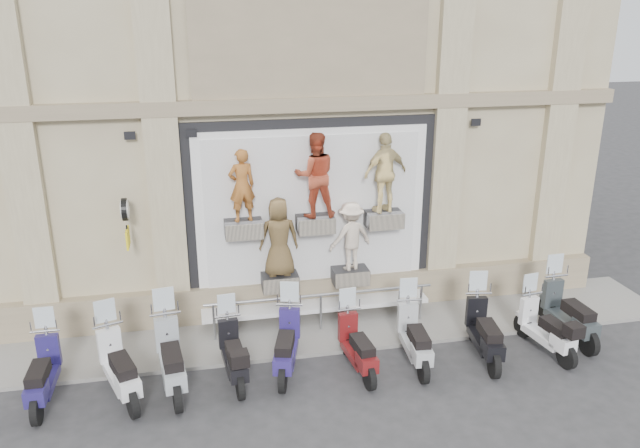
{
  "coord_description": "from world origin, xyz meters",
  "views": [
    {
      "loc": [
        -2.54,
        -9.92,
        6.72
      ],
      "look_at": [
        -0.04,
        1.9,
        2.55
      ],
      "focal_mm": 35.0,
      "sensor_mm": 36.0,
      "label": 1
    }
  ],
  "objects_px": {
    "scooter_e": "(286,334)",
    "scooter_j": "(570,302)",
    "clock_sign_bracket": "(126,216)",
    "scooter_g": "(415,328)",
    "scooter_i": "(547,319)",
    "scooter_h": "(485,321)",
    "scooter_d": "(233,344)",
    "guard_rail": "(321,313)",
    "scooter_f": "(357,336)",
    "scooter_c": "(170,346)",
    "scooter_b": "(118,356)",
    "scooter_a": "(41,362)"
  },
  "relations": [
    {
      "from": "scooter_d",
      "to": "scooter_g",
      "type": "xyz_separation_m",
      "value": [
        3.56,
        -0.17,
        0.03
      ]
    },
    {
      "from": "scooter_c",
      "to": "scooter_j",
      "type": "height_order",
      "value": "scooter_c"
    },
    {
      "from": "clock_sign_bracket",
      "to": "scooter_i",
      "type": "distance_m",
      "value": 8.77
    },
    {
      "from": "scooter_f",
      "to": "scooter_h",
      "type": "relative_size",
      "value": 0.92
    },
    {
      "from": "scooter_g",
      "to": "scooter_h",
      "type": "height_order",
      "value": "scooter_h"
    },
    {
      "from": "clock_sign_bracket",
      "to": "scooter_d",
      "type": "xyz_separation_m",
      "value": [
        1.89,
        -1.9,
        -2.05
      ]
    },
    {
      "from": "guard_rail",
      "to": "scooter_c",
      "type": "bearing_deg",
      "value": -154.7
    },
    {
      "from": "clock_sign_bracket",
      "to": "scooter_j",
      "type": "distance_m",
      "value": 9.42
    },
    {
      "from": "scooter_e",
      "to": "scooter_g",
      "type": "distance_m",
      "value": 2.54
    },
    {
      "from": "clock_sign_bracket",
      "to": "scooter_j",
      "type": "xyz_separation_m",
      "value": [
        9.03,
        -1.79,
        -1.97
      ]
    },
    {
      "from": "guard_rail",
      "to": "scooter_c",
      "type": "height_order",
      "value": "scooter_c"
    },
    {
      "from": "scooter_f",
      "to": "scooter_j",
      "type": "relative_size",
      "value": 0.9
    },
    {
      "from": "scooter_h",
      "to": "scooter_e",
      "type": "bearing_deg",
      "value": -175.86
    },
    {
      "from": "scooter_a",
      "to": "scooter_d",
      "type": "distance_m",
      "value": 3.39
    },
    {
      "from": "scooter_i",
      "to": "guard_rail",
      "type": "bearing_deg",
      "value": 149.44
    },
    {
      "from": "scooter_c",
      "to": "scooter_d",
      "type": "xyz_separation_m",
      "value": [
        1.15,
        0.05,
        -0.11
      ]
    },
    {
      "from": "clock_sign_bracket",
      "to": "scooter_d",
      "type": "height_order",
      "value": "clock_sign_bracket"
    },
    {
      "from": "scooter_d",
      "to": "scooter_e",
      "type": "xyz_separation_m",
      "value": [
        1.04,
        0.08,
        0.05
      ]
    },
    {
      "from": "scooter_b",
      "to": "scooter_c",
      "type": "relative_size",
      "value": 0.96
    },
    {
      "from": "guard_rail",
      "to": "scooter_h",
      "type": "distance_m",
      "value": 3.47
    },
    {
      "from": "clock_sign_bracket",
      "to": "scooter_g",
      "type": "xyz_separation_m",
      "value": [
        5.46,
        -2.07,
        -2.02
      ]
    },
    {
      "from": "clock_sign_bracket",
      "to": "scooter_h",
      "type": "bearing_deg",
      "value": -17.43
    },
    {
      "from": "clock_sign_bracket",
      "to": "scooter_g",
      "type": "relative_size",
      "value": 0.53
    },
    {
      "from": "scooter_c",
      "to": "scooter_d",
      "type": "relative_size",
      "value": 1.15
    },
    {
      "from": "guard_rail",
      "to": "scooter_b",
      "type": "height_order",
      "value": "scooter_b"
    },
    {
      "from": "scooter_f",
      "to": "scooter_e",
      "type": "bearing_deg",
      "value": 162.97
    },
    {
      "from": "scooter_e",
      "to": "scooter_j",
      "type": "bearing_deg",
      "value": 15.64
    },
    {
      "from": "scooter_b",
      "to": "scooter_j",
      "type": "xyz_separation_m",
      "value": [
        9.2,
        0.25,
        0.01
      ]
    },
    {
      "from": "scooter_e",
      "to": "scooter_g",
      "type": "bearing_deg",
      "value": 9.6
    },
    {
      "from": "scooter_b",
      "to": "scooter_g",
      "type": "distance_m",
      "value": 5.63
    },
    {
      "from": "guard_rail",
      "to": "scooter_j",
      "type": "relative_size",
      "value": 2.46
    },
    {
      "from": "scooter_i",
      "to": "scooter_j",
      "type": "height_order",
      "value": "scooter_j"
    },
    {
      "from": "scooter_f",
      "to": "scooter_j",
      "type": "height_order",
      "value": "scooter_j"
    },
    {
      "from": "scooter_b",
      "to": "scooter_j",
      "type": "height_order",
      "value": "scooter_j"
    },
    {
      "from": "scooter_b",
      "to": "scooter_j",
      "type": "distance_m",
      "value": 9.21
    },
    {
      "from": "scooter_b",
      "to": "scooter_d",
      "type": "bearing_deg",
      "value": -15.9
    },
    {
      "from": "clock_sign_bracket",
      "to": "scooter_a",
      "type": "height_order",
      "value": "clock_sign_bracket"
    },
    {
      "from": "clock_sign_bracket",
      "to": "scooter_d",
      "type": "bearing_deg",
      "value": -45.15
    },
    {
      "from": "scooter_h",
      "to": "scooter_f",
      "type": "bearing_deg",
      "value": -172.17
    },
    {
      "from": "clock_sign_bracket",
      "to": "scooter_e",
      "type": "bearing_deg",
      "value": -31.85
    },
    {
      "from": "scooter_e",
      "to": "scooter_h",
      "type": "relative_size",
      "value": 0.99
    },
    {
      "from": "scooter_b",
      "to": "scooter_d",
      "type": "relative_size",
      "value": 1.1
    },
    {
      "from": "guard_rail",
      "to": "scooter_f",
      "type": "distance_m",
      "value": 1.71
    },
    {
      "from": "clock_sign_bracket",
      "to": "scooter_f",
      "type": "bearing_deg",
      "value": -26.26
    },
    {
      "from": "guard_rail",
      "to": "scooter_a",
      "type": "xyz_separation_m",
      "value": [
        -5.4,
        -1.43,
        0.32
      ]
    },
    {
      "from": "scooter_i",
      "to": "scooter_h",
      "type": "bearing_deg",
      "value": 169.16
    },
    {
      "from": "scooter_e",
      "to": "scooter_h",
      "type": "height_order",
      "value": "scooter_h"
    },
    {
      "from": "scooter_d",
      "to": "scooter_i",
      "type": "height_order",
      "value": "scooter_d"
    },
    {
      "from": "scooter_b",
      "to": "scooter_f",
      "type": "distance_m",
      "value": 4.44
    },
    {
      "from": "scooter_d",
      "to": "scooter_e",
      "type": "bearing_deg",
      "value": -0.39
    }
  ]
}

